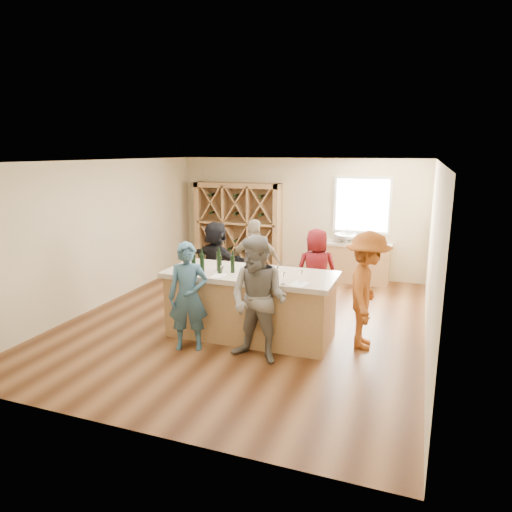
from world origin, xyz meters
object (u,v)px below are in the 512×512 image
(sink, at_px, (346,238))
(person_near_left, at_px, (188,297))
(wine_bottle_b, at_px, (202,263))
(person_server, at_px, (367,290))
(wine_bottle_e, at_px, (233,264))
(person_near_right, at_px, (258,300))
(wine_bottle_a, at_px, (194,262))
(wine_bottle_d, at_px, (220,265))
(wine_rack, at_px, (238,227))
(person_far_right, at_px, (316,271))
(tasting_counter_base, at_px, (250,307))
(person_far_mid, at_px, (255,264))
(person_far_left, at_px, (216,262))
(wine_bottle_c, at_px, (219,262))

(sink, xyz_separation_m, person_near_left, (-1.60, -4.59, -0.19))
(wine_bottle_b, xyz_separation_m, person_server, (2.52, 0.47, -0.32))
(wine_bottle_e, xyz_separation_m, person_near_right, (0.68, -0.67, -0.30))
(wine_bottle_a, distance_m, wine_bottle_d, 0.48)
(wine_bottle_a, bearing_deg, person_server, 8.65)
(wine_rack, distance_m, person_far_right, 3.52)
(person_near_right, xyz_separation_m, person_far_right, (0.32, 2.27, -0.12))
(wine_bottle_b, height_order, person_near_right, person_near_right)
(tasting_counter_base, bearing_deg, sink, 76.79)
(person_far_mid, bearing_deg, wine_bottle_d, 78.55)
(sink, relative_size, person_near_right, 0.30)
(wine_bottle_a, bearing_deg, person_far_left, 102.64)
(sink, height_order, wine_bottle_a, wine_bottle_a)
(wine_rack, relative_size, wine_bottle_a, 7.71)
(sink, distance_m, wine_bottle_b, 4.39)
(sink, distance_m, wine_bottle_a, 4.41)
(wine_bottle_b, bearing_deg, person_far_right, 49.80)
(person_near_left, distance_m, person_far_left, 2.30)
(wine_bottle_e, height_order, person_far_right, person_far_right)
(person_near_right, bearing_deg, wine_rack, 124.05)
(wine_rack, bearing_deg, person_far_left, -77.77)
(wine_bottle_b, relative_size, wine_bottle_d, 1.02)
(wine_bottle_a, bearing_deg, person_far_right, 45.51)
(wine_rack, height_order, person_near_left, wine_rack)
(tasting_counter_base, height_order, person_far_left, person_far_left)
(tasting_counter_base, relative_size, wine_bottle_d, 9.08)
(person_near_right, bearing_deg, wine_bottle_d, 155.27)
(wine_bottle_e, xyz_separation_m, person_server, (2.05, 0.33, -0.31))
(wine_bottle_b, xyz_separation_m, person_far_mid, (0.30, 1.62, -0.37))
(person_near_left, distance_m, person_far_right, 2.68)
(wine_rack, bearing_deg, wine_bottle_e, -68.87)
(wine_bottle_e, bearing_deg, wine_bottle_a, -173.10)
(tasting_counter_base, bearing_deg, wine_bottle_c, -169.89)
(person_far_mid, bearing_deg, sink, -129.29)
(person_server, bearing_deg, wine_bottle_e, 96.77)
(wine_bottle_e, bearing_deg, wine_bottle_b, -163.91)
(wine_bottle_e, bearing_deg, person_far_left, 122.90)
(person_far_right, bearing_deg, tasting_counter_base, 39.99)
(wine_rack, relative_size, tasting_counter_base, 0.85)
(tasting_counter_base, height_order, person_server, person_server)
(person_far_right, relative_size, person_far_left, 0.98)
(person_near_left, height_order, person_server, person_server)
(tasting_counter_base, bearing_deg, wine_bottle_e, -156.02)
(person_far_left, bearing_deg, tasting_counter_base, 153.19)
(sink, relative_size, wine_bottle_c, 1.77)
(person_near_left, relative_size, person_server, 0.91)
(sink, xyz_separation_m, wine_bottle_b, (-1.62, -4.07, 0.21))
(person_near_left, height_order, person_near_right, person_near_right)
(wine_bottle_e, bearing_deg, person_near_left, -124.72)
(tasting_counter_base, distance_m, person_far_left, 1.97)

